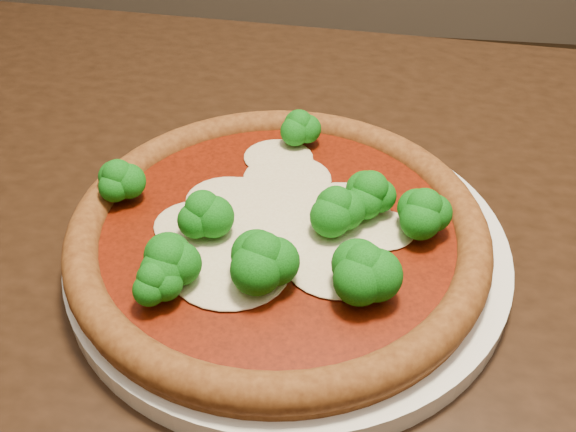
# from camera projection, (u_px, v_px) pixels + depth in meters

# --- Properties ---
(dining_table) EXTENTS (1.18, 0.86, 0.75)m
(dining_table) POSITION_uv_depth(u_px,v_px,m) (374.00, 332.00, 0.57)
(dining_table) COLOR black
(dining_table) RESTS_ON floor
(plate) EXTENTS (0.33, 0.33, 0.02)m
(plate) POSITION_uv_depth(u_px,v_px,m) (288.00, 247.00, 0.49)
(plate) COLOR white
(plate) RESTS_ON dining_table
(pizza) EXTENTS (0.31, 0.31, 0.06)m
(pizza) POSITION_uv_depth(u_px,v_px,m) (278.00, 228.00, 0.47)
(pizza) COLOR brown
(pizza) RESTS_ON plate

